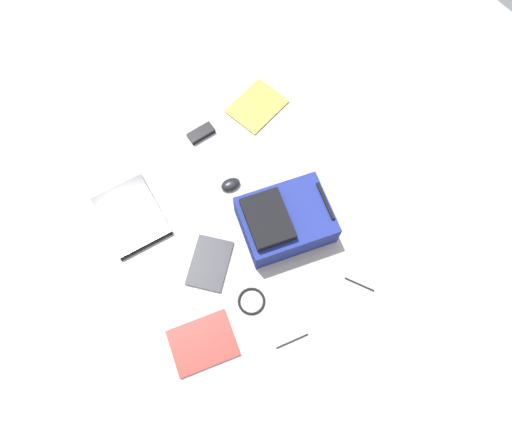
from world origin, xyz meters
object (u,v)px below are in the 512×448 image
(pen_black, at_px, (360,284))
(laptop, at_px, (131,216))
(book_blue, at_px, (203,343))
(computer_mouse, at_px, (231,184))
(backpack, at_px, (284,220))
(book_manual, at_px, (257,106))
(cable_coil, at_px, (251,301))
(power_brick, at_px, (201,133))
(book_red, at_px, (210,263))
(pen_blue, at_px, (292,341))

(pen_black, bearing_deg, laptop, -144.41)
(book_blue, xyz_separation_m, computer_mouse, (-0.53, 0.53, 0.01))
(laptop, height_order, pen_black, laptop)
(book_blue, bearing_deg, backpack, 109.15)
(book_manual, bearing_deg, laptop, -80.82)
(backpack, relative_size, cable_coil, 3.87)
(laptop, xyz_separation_m, computer_mouse, (0.15, 0.47, 0.00))
(power_brick, bearing_deg, book_blue, -34.35)
(power_brick, xyz_separation_m, pen_black, (1.06, 0.12, -0.01))
(book_manual, height_order, cable_coil, same)
(backpack, xyz_separation_m, laptop, (-0.47, -0.54, -0.07))
(cable_coil, height_order, power_brick, power_brick)
(book_red, bearing_deg, pen_black, 44.57)
(laptop, relative_size, computer_mouse, 4.02)
(book_manual, height_order, book_blue, book_blue)
(laptop, bearing_deg, book_manual, 99.18)
(laptop, distance_m, cable_coil, 0.69)
(book_manual, distance_m, cable_coil, 1.02)
(computer_mouse, bearing_deg, pen_blue, -4.55)
(book_blue, relative_size, pen_blue, 2.12)
(pen_blue, bearing_deg, power_brick, 165.76)
(book_blue, distance_m, pen_blue, 0.38)
(computer_mouse, distance_m, cable_coil, 0.57)
(pen_black, bearing_deg, backpack, -166.92)
(computer_mouse, distance_m, pen_blue, 0.78)
(book_red, xyz_separation_m, power_brick, (-0.58, 0.35, 0.01))
(pen_black, bearing_deg, book_red, -135.43)
(book_blue, height_order, power_brick, power_brick)
(backpack, relative_size, book_manual, 1.53)
(book_red, bearing_deg, backpack, 81.00)
(book_red, bearing_deg, book_manual, 128.55)
(book_blue, xyz_separation_m, power_brick, (-0.85, 0.58, 0.01))
(laptop, xyz_separation_m, book_red, (0.41, 0.16, -0.01))
(cable_coil, distance_m, pen_black, 0.49)
(backpack, bearing_deg, laptop, -130.93)
(book_manual, relative_size, pen_blue, 2.07)
(cable_coil, height_order, pen_black, cable_coil)
(computer_mouse, bearing_deg, backpack, 24.83)
(backpack, distance_m, book_red, 0.39)
(laptop, distance_m, book_blue, 0.68)
(book_blue, relative_size, book_red, 1.08)
(backpack, bearing_deg, book_blue, -70.85)
(pen_black, bearing_deg, pen_blue, -88.44)
(book_manual, height_order, computer_mouse, computer_mouse)
(book_blue, bearing_deg, book_red, 140.09)
(book_red, relative_size, power_brick, 2.17)
(book_red, relative_size, pen_blue, 1.96)
(pen_black, relative_size, pen_blue, 0.93)
(book_manual, xyz_separation_m, pen_blue, (1.04, -0.60, -0.00))
(computer_mouse, bearing_deg, book_red, -37.93)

